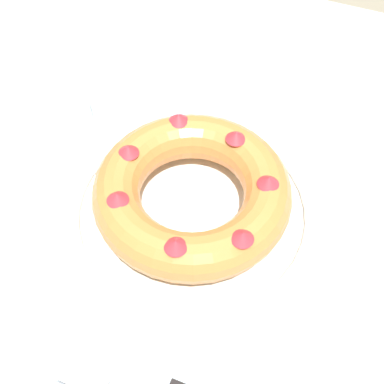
{
  "coord_description": "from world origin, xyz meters",
  "views": [
    {
      "loc": [
        -0.44,
        -0.15,
        1.37
      ],
      "look_at": [
        -0.02,
        0.01,
        0.78
      ],
      "focal_mm": 50.0,
      "sensor_mm": 36.0,
      "label": 1
    }
  ],
  "objects": [
    {
      "name": "side_bowl",
      "position": [
        0.05,
        0.32,
        0.75
      ],
      "size": [
        0.18,
        0.18,
        0.04
      ],
      "primitive_type": "cylinder",
      "color": "white",
      "rests_on": "dining_table"
    },
    {
      "name": "dining_table",
      "position": [
        0.0,
        0.0,
        0.64
      ],
      "size": [
        1.18,
        1.22,
        0.73
      ],
      "color": "silver",
      "rests_on": "ground_plane"
    },
    {
      "name": "serving_dish",
      "position": [
        -0.02,
        0.01,
        0.74
      ],
      "size": [
        0.35,
        0.35,
        0.02
      ],
      "color": "white",
      "rests_on": "dining_table"
    },
    {
      "name": "bundt_cake",
      "position": [
        -0.02,
        0.01,
        0.78
      ],
      "size": [
        0.28,
        0.28,
        0.08
      ],
      "color": "#C67538",
      "rests_on": "serving_dish"
    },
    {
      "name": "ground_plane",
      "position": [
        0.0,
        0.0,
        0.0
      ],
      "size": [
        8.0,
        8.0,
        0.0
      ],
      "primitive_type": "plane",
      "color": "gray"
    }
  ]
}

